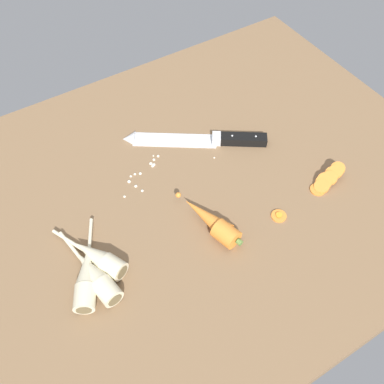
% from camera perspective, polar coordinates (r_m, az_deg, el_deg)
% --- Properties ---
extents(ground_plane, '(1.20, 0.90, 0.04)m').
position_cam_1_polar(ground_plane, '(0.99, -0.61, -0.45)').
color(ground_plane, brown).
extents(chefs_knife, '(0.31, 0.22, 0.04)m').
position_cam_1_polar(chefs_knife, '(1.06, 0.04, 6.86)').
color(chefs_knife, silver).
rests_on(chefs_knife, ground_plane).
extents(whole_carrot, '(0.08, 0.18, 0.04)m').
position_cam_1_polar(whole_carrot, '(0.90, 2.69, -3.83)').
color(whole_carrot, orange).
rests_on(whole_carrot, ground_plane).
extents(parsnip_front, '(0.11, 0.19, 0.04)m').
position_cam_1_polar(parsnip_front, '(0.86, -13.55, -10.66)').
color(parsnip_front, beige).
rests_on(parsnip_front, ground_plane).
extents(parsnip_mid_left, '(0.10, 0.17, 0.04)m').
position_cam_1_polar(parsnip_mid_left, '(0.87, -12.04, -8.32)').
color(parsnip_mid_left, beige).
rests_on(parsnip_mid_left, ground_plane).
extents(parsnip_mid_right, '(0.06, 0.20, 0.04)m').
position_cam_1_polar(parsnip_mid_right, '(0.86, -12.40, -10.58)').
color(parsnip_mid_right, beige).
rests_on(parsnip_mid_right, ground_plane).
extents(carrot_slice_stack, '(0.10, 0.05, 0.03)m').
position_cam_1_polar(carrot_slice_stack, '(1.02, 17.18, 1.63)').
color(carrot_slice_stack, orange).
rests_on(carrot_slice_stack, ground_plane).
extents(carrot_slice_stray_near, '(0.03, 0.03, 0.01)m').
position_cam_1_polar(carrot_slice_stray_near, '(0.94, 11.21, -3.00)').
color(carrot_slice_stray_near, orange).
rests_on(carrot_slice_stray_near, ground_plane).
extents(mince_crumbs, '(0.23, 0.09, 0.01)m').
position_cam_1_polar(mince_crumbs, '(1.01, -5.57, 3.00)').
color(mince_crumbs, silver).
rests_on(mince_crumbs, ground_plane).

